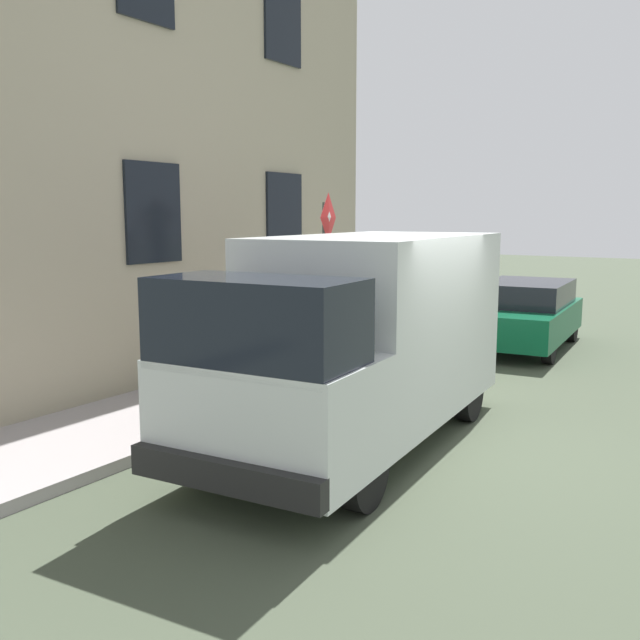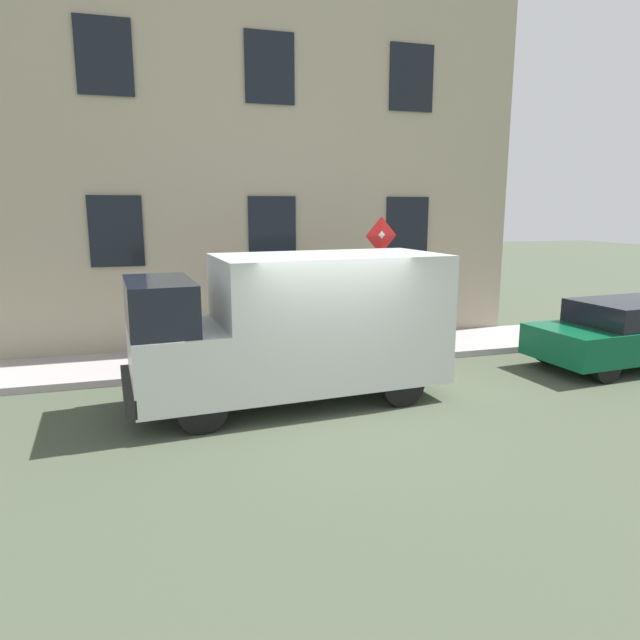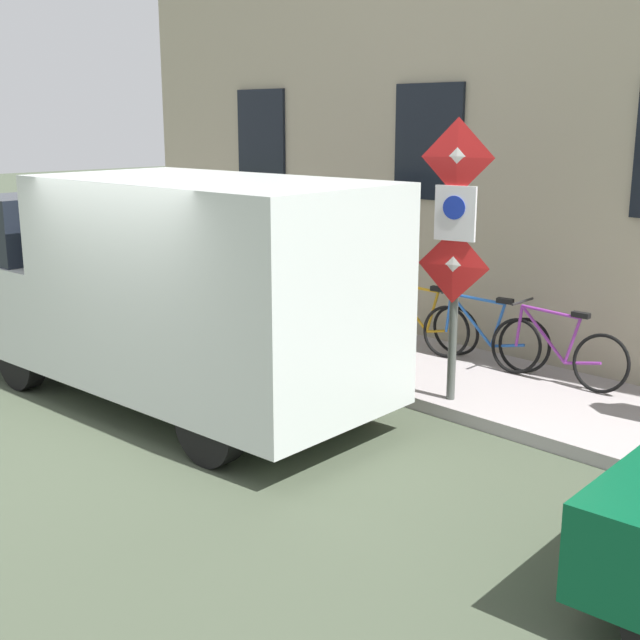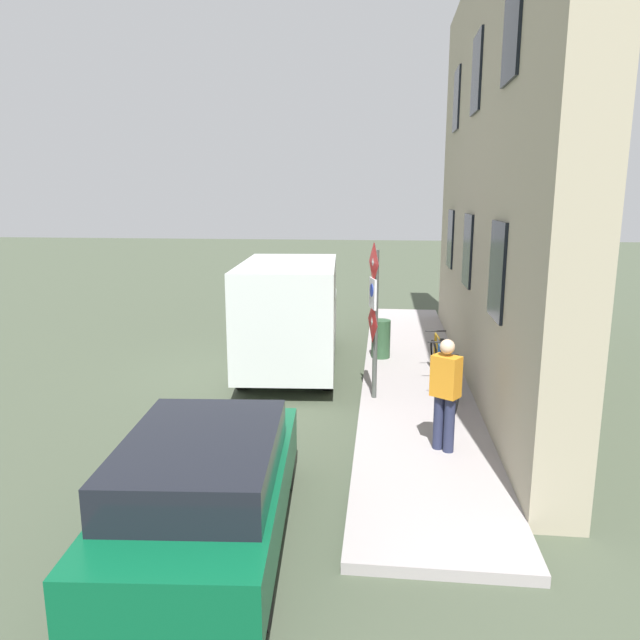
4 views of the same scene
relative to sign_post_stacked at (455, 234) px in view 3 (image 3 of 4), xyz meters
The scene contains 9 objects.
ground_plane 3.70m from the sign_post_stacked, 143.13° to the left, with size 80.00×80.00×0.00m, color #404938.
sidewalk_slab 2.79m from the sign_post_stacked, 65.38° to the left, with size 2.14×14.29×0.14m, color #9F9797.
building_facade 3.82m from the sign_post_stacked, 39.63° to the left, with size 0.75×12.29×8.69m.
sign_post_stacked is the anchor object (origin of this frame).
delivery_van 3.05m from the sign_post_stacked, 129.41° to the left, with size 2.37×5.46×2.50m.
bicycle_purple 2.04m from the sign_post_stacked, 18.62° to the right, with size 0.46×1.72×0.89m.
bicycle_blue 2.06m from the sign_post_stacked, 20.84° to the left, with size 0.47×1.71×0.89m.
bicycle_orange 2.50m from the sign_post_stacked, 47.68° to the left, with size 0.46×1.71×0.89m.
litter_bin 3.19m from the sign_post_stacked, 87.09° to the left, with size 0.44×0.44×0.90m, color #2D5133.
Camera 3 is at (-4.39, -6.96, 3.09)m, focal length 46.60 mm.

